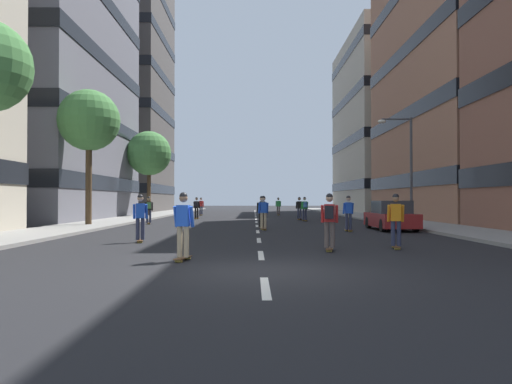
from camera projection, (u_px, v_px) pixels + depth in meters
The scene contains 26 objects.
ground_plane at pixel (256, 219), 38.10m from camera, with size 164.61×164.61×0.00m, color black.
sidewalk_left at pixel (142, 217), 41.47m from camera, with size 3.52×75.45×0.14m, color gray.
sidewalk_right at pixel (370, 217), 41.58m from camera, with size 3.52×75.45×0.14m, color gray.
lane_markings at pixel (256, 219), 38.66m from camera, with size 0.16×62.20×0.01m.
building_left_mid at pixel (0, 9), 38.03m from camera, with size 17.40×19.73×33.10m.
building_left_far at pixel (97, 81), 61.38m from camera, with size 17.40×16.17×33.27m.
building_right_mid at pixel (511, 59), 38.20m from camera, with size 17.40×20.40×25.40m.
building_right_far at pixel (413, 125), 61.52m from camera, with size 17.40×20.71×21.95m.
parked_car_near at pixel (391, 217), 24.83m from camera, with size 1.82×4.40×1.52m.
street_tree_near at pixel (89, 121), 28.17m from camera, with size 3.58×3.58×7.88m.
street_tree_mid at pixel (149, 154), 44.39m from camera, with size 4.07×4.07×7.75m.
streetlamp_right at pixel (405, 158), 29.58m from camera, with size 2.13×0.30×6.50m.
skater_0 at pixel (262, 210), 26.41m from camera, with size 0.54×0.91×1.78m.
skater_1 at pixel (263, 211), 24.89m from camera, with size 0.56×0.92×1.78m.
skater_2 at pixel (201, 206), 47.15m from camera, with size 0.54×0.91×1.78m.
skater_3 at pixel (196, 206), 39.10m from camera, with size 0.56×0.92×1.78m.
skater_4 at pixel (149, 208), 30.76m from camera, with size 0.57×0.92×1.78m.
skater_5 at pixel (329, 218), 14.80m from camera, with size 0.56×0.92×1.78m.
skater_6 at pixel (396, 218), 15.46m from camera, with size 0.56×0.92×1.78m.
skater_7 at pixel (140, 216), 17.80m from camera, with size 0.56×0.92×1.78m.
skater_8 at pixel (348, 212), 23.80m from camera, with size 0.54×0.91×1.78m.
skater_9 at pixel (263, 206), 44.77m from camera, with size 0.54×0.91×1.78m.
skater_10 at pixel (183, 223), 12.46m from camera, with size 0.57×0.92×1.78m.
skater_11 at pixel (278, 205), 47.78m from camera, with size 0.54×0.91×1.78m.
skater_12 at pixel (305, 207), 35.08m from camera, with size 0.56×0.92×1.78m.
skater_13 at pixel (299, 207), 37.26m from camera, with size 0.55×0.92×1.78m.
Camera 1 is at (-0.22, -10.69, 1.59)m, focal length 33.77 mm.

